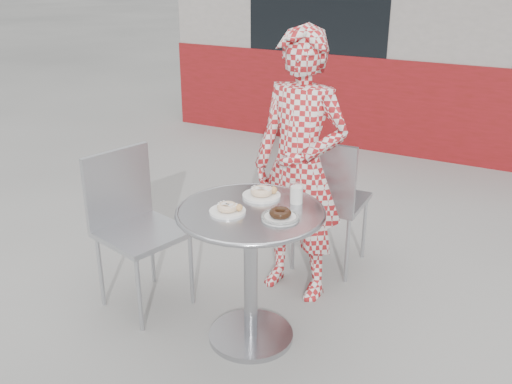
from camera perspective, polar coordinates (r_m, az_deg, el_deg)
The scene contains 10 objects.
ground at distance 3.23m, azimuth -0.76°, elevation -14.52°, with size 60.00×60.00×0.00m, color #9A9893.
storefront at distance 7.93m, azimuth 20.43°, elevation 17.57°, with size 6.02×4.55×3.00m.
bistro_table at distance 2.94m, azimuth -0.54°, elevation -5.16°, with size 0.76×0.76×0.77m.
chair_far at distance 3.85m, azimuth 7.30°, elevation -3.43°, with size 0.45×0.46×0.92m.
chair_left at distance 3.45m, azimuth -11.15°, elevation -6.79°, with size 0.54×0.54×0.93m.
seated_person at distance 3.34m, azimuth 4.40°, elevation 2.43°, with size 0.59×0.39×1.62m, color maroon.
plate_far at distance 3.01m, azimuth 0.62°, elevation -0.11°, with size 0.20×0.20×0.05m.
plate_near at distance 2.83m, azimuth -2.80°, elevation -1.70°, with size 0.18×0.18×0.05m.
plate_checker at distance 2.76m, azimuth 2.44°, elevation -2.38°, with size 0.19×0.19×0.05m.
milk_cup at distance 2.93m, azimuth 4.06°, elevation -0.19°, with size 0.07×0.07×0.11m.
Camera 1 is at (1.29, -2.26, 1.93)m, focal length 40.00 mm.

